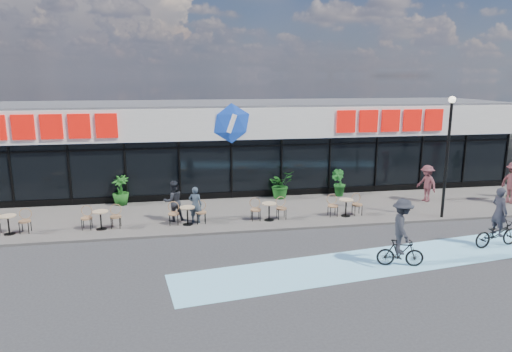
{
  "coord_description": "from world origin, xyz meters",
  "views": [
    {
      "loc": [
        -2.55,
        -14.68,
        5.98
      ],
      "look_at": [
        0.61,
        3.5,
        1.93
      ],
      "focal_mm": 32.0,
      "sensor_mm": 36.0,
      "label": 1
    }
  ],
  "objects_px": {
    "patron_left": "(195,205)",
    "lamp_post": "(448,147)",
    "potted_plant_right": "(338,183)",
    "potted_plant_left": "(121,190)",
    "potted_plant_mid": "(280,184)",
    "cyclist_a": "(497,227)",
    "patron_right": "(173,201)",
    "pedestrian_a": "(427,183)"
  },
  "relations": [
    {
      "from": "patron_left",
      "to": "lamp_post",
      "type": "bearing_deg",
      "value": -169.16
    },
    {
      "from": "potted_plant_right",
      "to": "potted_plant_left",
      "type": "bearing_deg",
      "value": 179.11
    },
    {
      "from": "potted_plant_mid",
      "to": "cyclist_a",
      "type": "relative_size",
      "value": 0.63
    },
    {
      "from": "patron_right",
      "to": "pedestrian_a",
      "type": "xyz_separation_m",
      "value": [
        11.91,
        0.99,
        0.03
      ]
    },
    {
      "from": "patron_left",
      "to": "cyclist_a",
      "type": "height_order",
      "value": "cyclist_a"
    },
    {
      "from": "pedestrian_a",
      "to": "cyclist_a",
      "type": "bearing_deg",
      "value": -20.25
    },
    {
      "from": "lamp_post",
      "to": "pedestrian_a",
      "type": "relative_size",
      "value": 2.9
    },
    {
      "from": "lamp_post",
      "to": "patron_left",
      "type": "height_order",
      "value": "lamp_post"
    },
    {
      "from": "potted_plant_left",
      "to": "patron_left",
      "type": "height_order",
      "value": "patron_left"
    },
    {
      "from": "patron_right",
      "to": "cyclist_a",
      "type": "distance_m",
      "value": 12.31
    },
    {
      "from": "patron_right",
      "to": "cyclist_a",
      "type": "bearing_deg",
      "value": 139.24
    },
    {
      "from": "patron_right",
      "to": "cyclist_a",
      "type": "relative_size",
      "value": 0.78
    },
    {
      "from": "potted_plant_left",
      "to": "potted_plant_mid",
      "type": "height_order",
      "value": "potted_plant_left"
    },
    {
      "from": "pedestrian_a",
      "to": "patron_right",
      "type": "bearing_deg",
      "value": -100.06
    },
    {
      "from": "potted_plant_left",
      "to": "potted_plant_mid",
      "type": "xyz_separation_m",
      "value": [
        7.59,
        -0.1,
        -0.01
      ]
    },
    {
      "from": "patron_left",
      "to": "cyclist_a",
      "type": "relative_size",
      "value": 0.68
    },
    {
      "from": "potted_plant_right",
      "to": "patron_right",
      "type": "distance_m",
      "value": 8.56
    },
    {
      "from": "potted_plant_mid",
      "to": "pedestrian_a",
      "type": "relative_size",
      "value": 0.78
    },
    {
      "from": "patron_left",
      "to": "pedestrian_a",
      "type": "relative_size",
      "value": 0.85
    },
    {
      "from": "potted_plant_right",
      "to": "cyclist_a",
      "type": "distance_m",
      "value": 8.1
    },
    {
      "from": "patron_left",
      "to": "pedestrian_a",
      "type": "height_order",
      "value": "pedestrian_a"
    },
    {
      "from": "lamp_post",
      "to": "potted_plant_left",
      "type": "height_order",
      "value": "lamp_post"
    },
    {
      "from": "pedestrian_a",
      "to": "potted_plant_left",
      "type": "bearing_deg",
      "value": -112.28
    },
    {
      "from": "potted_plant_left",
      "to": "pedestrian_a",
      "type": "distance_m",
      "value": 14.47
    },
    {
      "from": "patron_left",
      "to": "cyclist_a",
      "type": "distance_m",
      "value": 11.36
    },
    {
      "from": "potted_plant_mid",
      "to": "patron_right",
      "type": "distance_m",
      "value": 5.86
    },
    {
      "from": "potted_plant_left",
      "to": "potted_plant_mid",
      "type": "bearing_deg",
      "value": -0.77
    },
    {
      "from": "lamp_post",
      "to": "potted_plant_right",
      "type": "xyz_separation_m",
      "value": [
        -3.13,
        4.17,
        -2.36
      ]
    },
    {
      "from": "potted_plant_right",
      "to": "pedestrian_a",
      "type": "distance_m",
      "value": 4.17
    },
    {
      "from": "patron_left",
      "to": "patron_right",
      "type": "relative_size",
      "value": 0.88
    },
    {
      "from": "potted_plant_right",
      "to": "patron_right",
      "type": "relative_size",
      "value": 0.78
    },
    {
      "from": "lamp_post",
      "to": "pedestrian_a",
      "type": "xyz_separation_m",
      "value": [
        0.66,
        2.46,
        -2.15
      ]
    },
    {
      "from": "pedestrian_a",
      "to": "cyclist_a",
      "type": "distance_m",
      "value": 5.74
    },
    {
      "from": "pedestrian_a",
      "to": "potted_plant_mid",
      "type": "bearing_deg",
      "value": -119.55
    },
    {
      "from": "patron_right",
      "to": "potted_plant_mid",
      "type": "bearing_deg",
      "value": -170.03
    },
    {
      "from": "patron_right",
      "to": "pedestrian_a",
      "type": "height_order",
      "value": "pedestrian_a"
    },
    {
      "from": "lamp_post",
      "to": "patron_right",
      "type": "xyz_separation_m",
      "value": [
        -11.25,
        1.47,
        -2.18
      ]
    },
    {
      "from": "lamp_post",
      "to": "potted_plant_mid",
      "type": "xyz_separation_m",
      "value": [
        -6.09,
        4.23,
        -2.35
      ]
    },
    {
      "from": "patron_right",
      "to": "cyclist_a",
      "type": "height_order",
      "value": "cyclist_a"
    },
    {
      "from": "cyclist_a",
      "to": "potted_plant_mid",
      "type": "bearing_deg",
      "value": 129.7
    },
    {
      "from": "pedestrian_a",
      "to": "potted_plant_right",
      "type": "bearing_deg",
      "value": -129.13
    },
    {
      "from": "potted_plant_right",
      "to": "pedestrian_a",
      "type": "height_order",
      "value": "pedestrian_a"
    }
  ]
}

